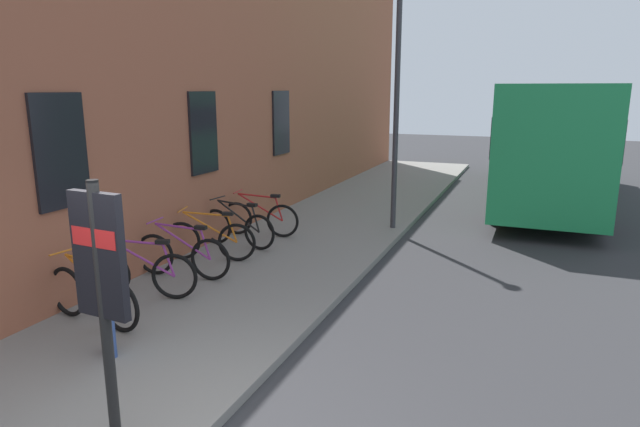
{
  "coord_description": "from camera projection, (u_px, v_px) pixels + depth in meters",
  "views": [
    {
      "loc": [
        -3.65,
        -2.66,
        3.25
      ],
      "look_at": [
        4.4,
        0.56,
        1.25
      ],
      "focal_mm": 30.53,
      "sensor_mm": 36.0,
      "label": 1
    }
  ],
  "objects": [
    {
      "name": "ground",
      "position": [
        430.0,
        268.0,
        10.06
      ],
      "size": [
        60.0,
        60.0,
        0.0
      ],
      "primitive_type": "plane",
      "color": "#2D2D30"
    },
    {
      "name": "sidewalk_pavement",
      "position": [
        330.0,
        227.0,
        12.86
      ],
      "size": [
        24.0,
        3.5,
        0.12
      ],
      "primitive_type": "cube",
      "color": "gray",
      "rests_on": "ground"
    },
    {
      "name": "station_facade",
      "position": [
        269.0,
        69.0,
        13.67
      ],
      "size": [
        22.0,
        0.65,
        7.45
      ],
      "color": "#9E563D",
      "rests_on": "ground"
    },
    {
      "name": "bicycle_mid_rack",
      "position": [
        93.0,
        297.0,
        7.33
      ],
      "size": [
        0.48,
        1.76,
        0.97
      ],
      "color": "black",
      "rests_on": "sidewalk_pavement"
    },
    {
      "name": "bicycle_leaning_wall",
      "position": [
        141.0,
        273.0,
        8.26
      ],
      "size": [
        0.64,
        1.72,
        0.97
      ],
      "color": "black",
      "rests_on": "sidewalk_pavement"
    },
    {
      "name": "bicycle_nearest_sign",
      "position": [
        182.0,
        255.0,
        9.15
      ],
      "size": [
        0.48,
        1.77,
        0.97
      ],
      "color": "black",
      "rests_on": "sidewalk_pavement"
    },
    {
      "name": "bicycle_by_door",
      "position": [
        210.0,
        240.0,
        10.08
      ],
      "size": [
        0.63,
        1.72,
        0.97
      ],
      "color": "black",
      "rests_on": "sidewalk_pavement"
    },
    {
      "name": "bicycle_far_end",
      "position": [
        238.0,
        228.0,
        10.96
      ],
      "size": [
        0.48,
        1.77,
        0.97
      ],
      "color": "black",
      "rests_on": "sidewalk_pavement"
    },
    {
      "name": "bicycle_end_of_row",
      "position": [
        260.0,
        218.0,
        11.77
      ],
      "size": [
        0.48,
        1.76,
        0.97
      ],
      "color": "black",
      "rests_on": "sidewalk_pavement"
    },
    {
      "name": "transit_info_sign",
      "position": [
        101.0,
        273.0,
        4.63
      ],
      "size": [
        0.13,
        0.55,
        2.4
      ],
      "color": "black",
      "rests_on": "sidewalk_pavement"
    },
    {
      "name": "city_bus",
      "position": [
        551.0,
        136.0,
        15.81
      ],
      "size": [
        10.51,
        2.69,
        3.35
      ],
      "color": "#1E8C4C",
      "rests_on": "ground"
    },
    {
      "name": "pedestrian_crossing_street",
      "position": [
        103.0,
        274.0,
        6.33
      ],
      "size": [
        0.45,
        0.55,
        1.67
      ],
      "color": "#334C8C",
      "rests_on": "sidewalk_pavement"
    },
    {
      "name": "street_lamp",
      "position": [
        397.0,
        81.0,
        11.82
      ],
      "size": [
        0.28,
        0.28,
        5.59
      ],
      "color": "#333338",
      "rests_on": "sidewalk_pavement"
    }
  ]
}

